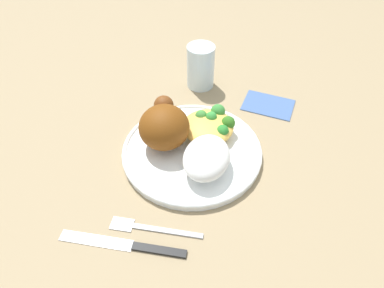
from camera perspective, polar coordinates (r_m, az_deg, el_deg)
ground_plane at (r=0.63m, az=0.00°, el=-1.67°), size 2.00×2.00×0.00m
plate at (r=0.62m, az=0.00°, el=-1.14°), size 0.25×0.25×0.02m
roasted_chicken at (r=0.60m, az=-4.63°, el=3.11°), size 0.10×0.09×0.08m
rice_pile at (r=0.57m, az=2.42°, el=-2.26°), size 0.10×0.08×0.05m
mac_cheese_with_broccoli at (r=0.64m, az=3.00°, el=3.18°), size 0.10×0.10×0.04m
fork at (r=0.53m, az=-6.91°, el=-13.69°), size 0.03×0.14×0.01m
knife at (r=0.52m, az=-9.78°, el=-16.30°), size 0.03×0.19×0.01m
water_glass at (r=0.76m, az=1.44°, el=12.75°), size 0.06×0.06×0.10m
napkin at (r=0.75m, az=12.56°, el=6.41°), size 0.08×0.11×0.00m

